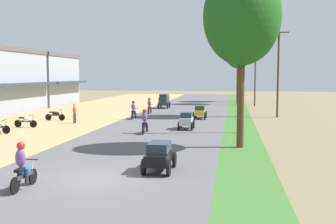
% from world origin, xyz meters
% --- Properties ---
extents(ground_plane, '(180.00, 180.00, 0.00)m').
position_xyz_m(ground_plane, '(0.00, 0.00, 0.00)').
color(ground_plane, '#7A6B4C').
extents(road_strip, '(9.00, 140.00, 0.08)m').
position_xyz_m(road_strip, '(0.00, 0.00, 0.04)').
color(road_strip, '#565659').
rests_on(road_strip, ground).
extents(median_strip, '(2.40, 140.00, 0.06)m').
position_xyz_m(median_strip, '(5.70, 0.00, 0.03)').
color(median_strip, '#3D6B2D').
rests_on(median_strip, ground).
extents(shophouse_far, '(7.44, 10.17, 6.90)m').
position_xyz_m(shophouse_far, '(-19.97, 37.76, 3.46)').
color(shophouse_far, '#999EA8').
rests_on(shophouse_far, ground).
extents(parked_motorbike_fifth, '(1.80, 0.54, 0.94)m').
position_xyz_m(parked_motorbike_fifth, '(-10.23, 14.11, 0.55)').
color(parked_motorbike_fifth, black).
rests_on(parked_motorbike_fifth, dirt_shoulder).
extents(parked_motorbike_sixth, '(1.80, 0.54, 0.94)m').
position_xyz_m(parked_motorbike_sixth, '(-10.07, 19.01, 0.55)').
color(parked_motorbike_sixth, black).
rests_on(parked_motorbike_sixth, dirt_shoulder).
extents(pedestrian_on_shoulder, '(0.30, 0.40, 1.62)m').
position_xyz_m(pedestrian_on_shoulder, '(-7.64, 17.31, 0.96)').
color(pedestrian_on_shoulder, '#33333D').
rests_on(pedestrian_on_shoulder, dirt_shoulder).
extents(median_tree_nearest, '(4.13, 4.13, 9.63)m').
position_xyz_m(median_tree_nearest, '(5.55, 7.84, 7.05)').
color(median_tree_nearest, '#4C351E').
rests_on(median_tree_nearest, median_strip).
extents(median_tree_second, '(4.36, 4.36, 10.85)m').
position_xyz_m(median_tree_second, '(5.70, 24.76, 8.22)').
color(median_tree_second, '#4C351E').
rests_on(median_tree_second, median_strip).
extents(median_tree_third, '(3.85, 3.85, 9.68)m').
position_xyz_m(median_tree_third, '(5.83, 42.04, 7.55)').
color(median_tree_third, '#4C351E').
rests_on(median_tree_third, median_strip).
extents(median_tree_fourth, '(3.93, 3.93, 9.48)m').
position_xyz_m(median_tree_fourth, '(5.93, 47.48, 7.19)').
color(median_tree_fourth, '#4C351E').
rests_on(median_tree_fourth, median_strip).
extents(streetlamp_near, '(3.16, 0.20, 8.10)m').
position_xyz_m(streetlamp_near, '(5.80, 13.67, 4.71)').
color(streetlamp_near, gray).
rests_on(streetlamp_near, median_strip).
extents(streetlamp_mid, '(3.16, 0.20, 7.25)m').
position_xyz_m(streetlamp_mid, '(5.80, 30.14, 4.27)').
color(streetlamp_mid, gray).
rests_on(streetlamp_mid, median_strip).
extents(utility_pole_near, '(1.80, 0.20, 8.45)m').
position_xyz_m(utility_pole_near, '(9.32, 25.23, 4.41)').
color(utility_pole_near, brown).
rests_on(utility_pole_near, ground).
extents(utility_pole_far, '(1.80, 0.20, 8.87)m').
position_xyz_m(utility_pole_far, '(8.00, 39.80, 4.62)').
color(utility_pole_far, brown).
rests_on(utility_pole_far, ground).
extents(car_sedan_black, '(1.10, 2.26, 1.19)m').
position_xyz_m(car_sedan_black, '(2.20, 1.55, 0.74)').
color(car_sedan_black, black).
rests_on(car_sedan_black, road_strip).
extents(car_hatchback_silver, '(1.04, 2.00, 1.23)m').
position_xyz_m(car_hatchback_silver, '(1.83, 14.87, 0.75)').
color(car_hatchback_silver, '#B7BCC1').
rests_on(car_hatchback_silver, road_strip).
extents(car_sedan_yellow, '(1.10, 2.26, 1.19)m').
position_xyz_m(car_sedan_yellow, '(2.25, 22.30, 0.74)').
color(car_sedan_yellow, gold).
rests_on(car_sedan_yellow, road_strip).
extents(car_van_charcoal, '(1.19, 2.41, 1.67)m').
position_xyz_m(car_van_charcoal, '(-2.91, 33.69, 1.02)').
color(car_van_charcoal, '#282D33').
rests_on(car_van_charcoal, road_strip).
extents(motorbike_foreground_rider, '(0.54, 1.80, 1.66)m').
position_xyz_m(motorbike_foreground_rider, '(-1.93, -1.84, 0.86)').
color(motorbike_foreground_rider, black).
rests_on(motorbike_foreground_rider, road_strip).
extents(motorbike_ahead_second, '(0.54, 1.80, 1.66)m').
position_xyz_m(motorbike_ahead_second, '(-0.67, 12.19, 0.86)').
color(motorbike_ahead_second, black).
rests_on(motorbike_ahead_second, road_strip).
extents(motorbike_ahead_third, '(0.54, 1.80, 1.66)m').
position_xyz_m(motorbike_ahead_third, '(-3.60, 21.11, 0.86)').
color(motorbike_ahead_third, black).
rests_on(motorbike_ahead_third, road_strip).
extents(motorbike_ahead_fourth, '(0.54, 1.80, 1.66)m').
position_xyz_m(motorbike_ahead_fourth, '(-3.16, 26.15, 0.86)').
color(motorbike_ahead_fourth, black).
rests_on(motorbike_ahead_fourth, road_strip).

